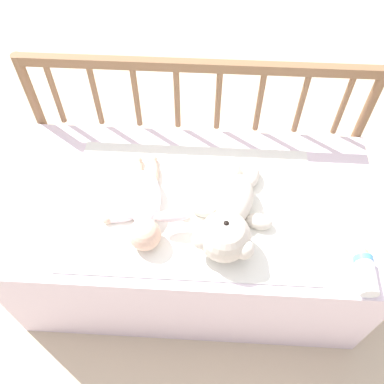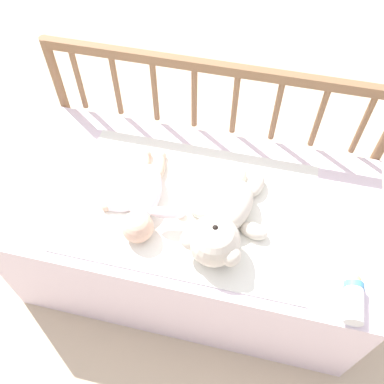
{
  "view_description": "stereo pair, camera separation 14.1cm",
  "coord_description": "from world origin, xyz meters",
  "views": [
    {
      "loc": [
        0.05,
        -0.83,
        1.7
      ],
      "look_at": [
        0.0,
        -0.01,
        0.55
      ],
      "focal_mm": 40.0,
      "sensor_mm": 36.0,
      "label": 1
    },
    {
      "loc": [
        0.19,
        -0.81,
        1.7
      ],
      "look_at": [
        0.0,
        -0.01,
        0.55
      ],
      "focal_mm": 40.0,
      "sensor_mm": 36.0,
      "label": 2
    }
  ],
  "objects": [
    {
      "name": "crib_rail",
      "position": [
        0.0,
        0.35,
        0.57
      ],
      "size": [
        1.28,
        0.04,
        0.79
      ],
      "color": "brown",
      "rests_on": "ground_plane"
    },
    {
      "name": "teddy_bear",
      "position": [
        0.12,
        -0.11,
        0.55
      ],
      "size": [
        0.28,
        0.42,
        0.16
      ],
      "color": "silver",
      "rests_on": "crib_mattress"
    },
    {
      "name": "ground_plane",
      "position": [
        0.0,
        0.0,
        0.0
      ],
      "size": [
        12.0,
        12.0,
        0.0
      ],
      "primitive_type": "plane",
      "color": "#C6B293"
    },
    {
      "name": "crib_mattress",
      "position": [
        0.0,
        0.0,
        0.24
      ],
      "size": [
        1.28,
        0.66,
        0.49
      ],
      "color": "silver",
      "rests_on": "ground_plane"
    },
    {
      "name": "baby_bottle",
      "position": [
        0.54,
        -0.25,
        0.51
      ],
      "size": [
        0.06,
        0.15,
        0.06
      ],
      "color": "white",
      "rests_on": "crib_mattress"
    },
    {
      "name": "blanket",
      "position": [
        -0.0,
        -0.03,
        0.49
      ],
      "size": [
        0.83,
        0.54,
        0.01
      ],
      "color": "white",
      "rests_on": "crib_mattress"
    },
    {
      "name": "baby",
      "position": [
        -0.15,
        -0.06,
        0.53
      ],
      "size": [
        0.31,
        0.4,
        0.1
      ],
      "color": "white",
      "rests_on": "crib_mattress"
    }
  ]
}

